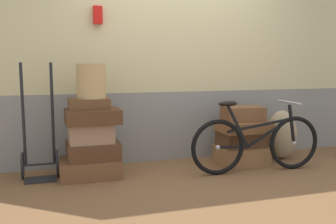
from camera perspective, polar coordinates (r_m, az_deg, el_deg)
ground at (r=4.30m, az=4.51°, el=-9.76°), size 8.45×5.20×0.06m
station_building at (r=4.91m, az=1.01°, el=9.19°), size 6.45×0.74×2.77m
suitcase_0 at (r=4.27m, az=-11.58°, el=-8.16°), size 0.65×0.50×0.20m
suitcase_1 at (r=4.24m, az=-11.18°, el=-5.59°), size 0.56×0.47×0.18m
suitcase_2 at (r=4.16m, az=-11.47°, el=-3.07°), size 0.46×0.36×0.21m
suitcase_3 at (r=4.12m, az=-11.23°, el=-0.62°), size 0.57×0.43×0.15m
suitcase_4 at (r=4.13m, az=-11.76°, el=1.25°), size 0.42×0.33×0.11m
suitcase_5 at (r=4.79m, az=10.92°, el=-6.36°), size 0.60×0.46×0.22m
suitcase_6 at (r=4.77m, az=10.83°, el=-3.95°), size 0.52×0.40×0.19m
suitcase_7 at (r=4.71m, az=11.25°, el=-2.16°), size 0.60×0.44×0.13m
suitcase_8 at (r=4.73m, az=11.15°, el=-0.24°), size 0.50×0.40×0.18m
wicker_basket at (r=4.11m, az=-11.43°, el=4.57°), size 0.31×0.31×0.37m
luggage_trolley at (r=4.31m, az=-18.69°, el=-5.70°), size 0.38×0.37×1.24m
burlap_sack at (r=5.15m, az=16.64°, el=-3.26°), size 0.40×0.34×0.63m
bicycle at (r=4.43m, az=13.11°, el=-4.51°), size 1.57×0.46×0.82m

